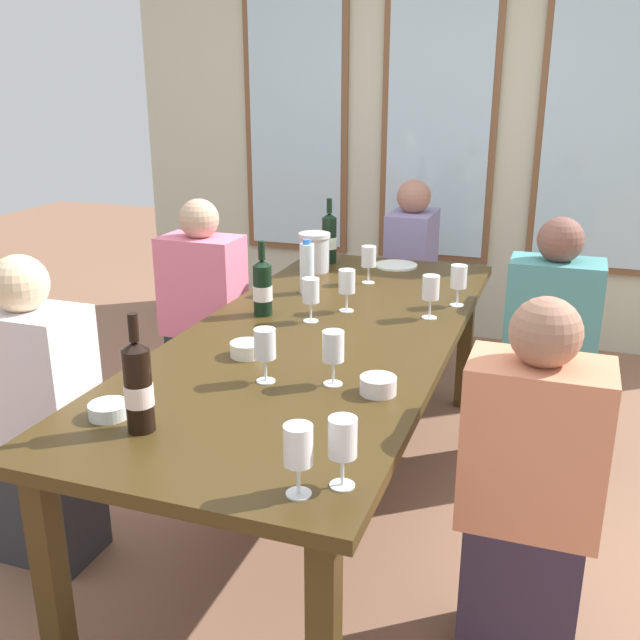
{
  "coord_description": "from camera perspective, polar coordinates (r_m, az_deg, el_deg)",
  "views": [
    {
      "loc": [
        0.84,
        -2.42,
        1.64
      ],
      "look_at": [
        0.0,
        -0.02,
        0.79
      ],
      "focal_mm": 40.6,
      "sensor_mm": 36.0,
      "label": 1
    }
  ],
  "objects": [
    {
      "name": "wine_glass_0",
      "position": [
        2.21,
        1.05,
        -2.31
      ],
      "size": [
        0.07,
        0.07,
        0.17
      ],
      "color": "white",
      "rests_on": "dining_table"
    },
    {
      "name": "seated_person_1",
      "position": [
        2.17,
        16.12,
        -13.22
      ],
      "size": [
        0.38,
        0.24,
        1.11
      ],
      "color": "#35283C",
      "rests_on": "ground"
    },
    {
      "name": "tasting_bowl_0",
      "position": [
        2.12,
        -16.3,
        -6.83
      ],
      "size": [
        0.11,
        0.11,
        0.04
      ],
      "primitive_type": "cylinder",
      "color": "white",
      "rests_on": "dining_table"
    },
    {
      "name": "wine_glass_7",
      "position": [
        1.64,
        -1.73,
        -10.11
      ],
      "size": [
        0.07,
        0.07,
        0.17
      ],
      "color": "white",
      "rests_on": "dining_table"
    },
    {
      "name": "wine_bottle_1",
      "position": [
        1.98,
        -14.13,
        -5.08
      ],
      "size": [
        0.08,
        0.08,
        0.33
      ],
      "color": "black",
      "rests_on": "dining_table"
    },
    {
      "name": "wine_glass_2",
      "position": [
        2.92,
        2.13,
        2.98
      ],
      "size": [
        0.07,
        0.07,
        0.17
      ],
      "color": "white",
      "rests_on": "dining_table"
    },
    {
      "name": "seated_person_3",
      "position": [
        3.26,
        17.58,
        -2.41
      ],
      "size": [
        0.38,
        0.24,
        1.11
      ],
      "color": "#36372E",
      "rests_on": "ground"
    },
    {
      "name": "wine_glass_8",
      "position": [
        3.34,
        3.86,
        4.94
      ],
      "size": [
        0.07,
        0.07,
        0.17
      ],
      "color": "white",
      "rests_on": "dining_table"
    },
    {
      "name": "dining_table",
      "position": [
        2.74,
        0.16,
        -2.17
      ],
      "size": [
        0.98,
        2.42,
        0.74
      ],
      "color": "#3E2D12",
      "rests_on": "ground"
    },
    {
      "name": "water_bottle",
      "position": [
        3.18,
        -1.03,
        4.12
      ],
      "size": [
        0.06,
        0.06,
        0.24
      ],
      "color": "white",
      "rests_on": "dining_table"
    },
    {
      "name": "tasting_bowl_1",
      "position": [
        2.48,
        -5.79,
        -2.3
      ],
      "size": [
        0.11,
        0.11,
        0.05
      ],
      "primitive_type": "cylinder",
      "color": "white",
      "rests_on": "dining_table"
    },
    {
      "name": "ground_plane",
      "position": [
        3.05,
        0.15,
        -14.11
      ],
      "size": [
        12.0,
        12.0,
        0.0
      ],
      "primitive_type": "plane",
      "color": "#8C6048"
    },
    {
      "name": "wine_glass_1",
      "position": [
        2.86,
        8.72,
        2.46
      ],
      "size": [
        0.07,
        0.07,
        0.17
      ],
      "color": "white",
      "rests_on": "dining_table"
    },
    {
      "name": "back_wall_with_windows",
      "position": [
        4.74,
        9.45,
        15.94
      ],
      "size": [
        4.18,
        0.1,
        2.9
      ],
      "color": "beige",
      "rests_on": "ground"
    },
    {
      "name": "wine_bottle_0",
      "position": [
        2.88,
        -4.55,
        2.58
      ],
      "size": [
        0.08,
        0.08,
        0.3
      ],
      "color": "black",
      "rests_on": "dining_table"
    },
    {
      "name": "white_plate_0",
      "position": [
        3.68,
        6.01,
        4.31
      ],
      "size": [
        0.22,
        0.22,
        0.01
      ],
      "primitive_type": "cylinder",
      "color": "white",
      "rests_on": "dining_table"
    },
    {
      "name": "metal_pitcher",
      "position": [
        3.55,
        -0.43,
        5.38
      ],
      "size": [
        0.16,
        0.16,
        0.19
      ],
      "color": "silver",
      "rests_on": "dining_table"
    },
    {
      "name": "wine_glass_3",
      "position": [
        2.79,
        -0.74,
        2.26
      ],
      "size": [
        0.07,
        0.07,
        0.17
      ],
      "color": "white",
      "rests_on": "dining_table"
    },
    {
      "name": "tasting_bowl_2",
      "position": [
        2.19,
        4.61,
        -5.14
      ],
      "size": [
        0.11,
        0.11,
        0.05
      ],
      "primitive_type": "cylinder",
      "color": "white",
      "rests_on": "dining_table"
    },
    {
      "name": "wine_glass_5",
      "position": [
        1.67,
        1.8,
        -9.38
      ],
      "size": [
        0.07,
        0.07,
        0.17
      ],
      "color": "white",
      "rests_on": "dining_table"
    },
    {
      "name": "wine_glass_6",
      "position": [
        3.04,
        10.87,
        3.22
      ],
      "size": [
        0.07,
        0.07,
        0.17
      ],
      "color": "white",
      "rests_on": "dining_table"
    },
    {
      "name": "seated_person_2",
      "position": [
        3.59,
        -9.12,
        0.18
      ],
      "size": [
        0.38,
        0.24,
        1.11
      ],
      "color": "#232C35",
      "rests_on": "ground"
    },
    {
      "name": "seated_person_0",
      "position": [
        2.68,
        -21.33,
        -7.45
      ],
      "size": [
        0.38,
        0.24,
        1.11
      ],
      "color": "#303035",
      "rests_on": "ground"
    },
    {
      "name": "wine_bottle_2",
      "position": [
        3.71,
        0.73,
        6.48
      ],
      "size": [
        0.08,
        0.08,
        0.33
      ],
      "color": "black",
      "rests_on": "dining_table"
    },
    {
      "name": "seated_person_4",
      "position": [
        4.22,
        7.14,
        3.04
      ],
      "size": [
        0.24,
        0.38,
        1.11
      ],
      "color": "#22373C",
      "rests_on": "ground"
    },
    {
      "name": "wine_glass_4",
      "position": [
        2.23,
        -4.36,
        -2.1
      ],
      "size": [
        0.07,
        0.07,
        0.17
      ],
      "color": "white",
      "rests_on": "dining_table"
    }
  ]
}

